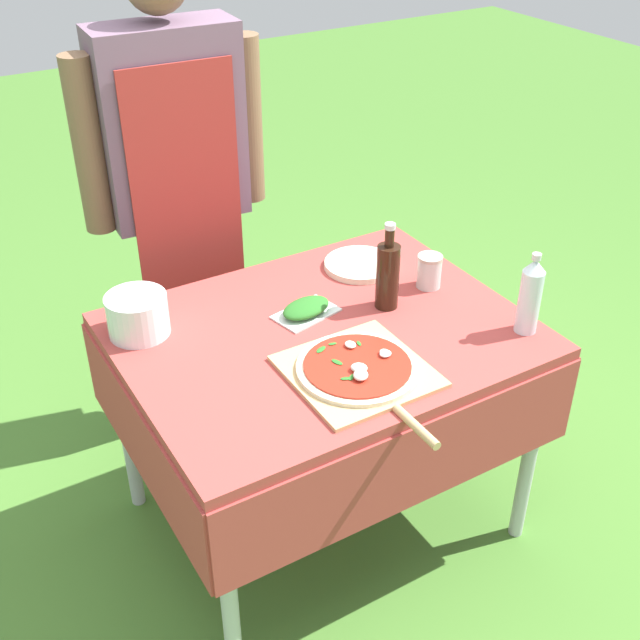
# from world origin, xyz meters

# --- Properties ---
(ground_plane) EXTENTS (12.00, 12.00, 0.00)m
(ground_plane) POSITION_xyz_m (0.00, 0.00, 0.00)
(ground_plane) COLOR #477A2D
(prep_table) EXTENTS (1.18, 0.92, 0.77)m
(prep_table) POSITION_xyz_m (0.00, 0.00, 0.68)
(prep_table) COLOR #A83D38
(prep_table) RESTS_ON ground
(person_cook) EXTENTS (0.64, 0.23, 1.72)m
(person_cook) POSITION_xyz_m (-0.12, 0.77, 1.01)
(person_cook) COLOR #70604C
(person_cook) RESTS_ON ground
(pizza_on_peel) EXTENTS (0.36, 0.53, 0.06)m
(pizza_on_peel) POSITION_xyz_m (-0.03, -0.23, 0.78)
(pizza_on_peel) COLOR tan
(pizza_on_peel) RESTS_ON prep_table
(oil_bottle) EXTENTS (0.07, 0.07, 0.28)m
(oil_bottle) POSITION_xyz_m (0.24, 0.02, 0.88)
(oil_bottle) COLOR black
(oil_bottle) RESTS_ON prep_table
(water_bottle) EXTENTS (0.06, 0.06, 0.25)m
(water_bottle) POSITION_xyz_m (0.51, -0.30, 0.89)
(water_bottle) COLOR silver
(water_bottle) RESTS_ON prep_table
(herb_container) EXTENTS (0.21, 0.16, 0.04)m
(herb_container) POSITION_xyz_m (-0.00, 0.10, 0.79)
(herb_container) COLOR silver
(herb_container) RESTS_ON prep_table
(mixing_tub) EXTENTS (0.18, 0.18, 0.12)m
(mixing_tub) POSITION_xyz_m (-0.46, 0.26, 0.83)
(mixing_tub) COLOR silver
(mixing_tub) RESTS_ON prep_table
(plate_stack) EXTENTS (0.24, 0.24, 0.02)m
(plate_stack) POSITION_xyz_m (0.30, 0.26, 0.78)
(plate_stack) COLOR beige
(plate_stack) RESTS_ON prep_table
(sauce_jar) EXTENTS (0.08, 0.08, 0.11)m
(sauce_jar) POSITION_xyz_m (0.42, 0.05, 0.82)
(sauce_jar) COLOR silver
(sauce_jar) RESTS_ON prep_table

